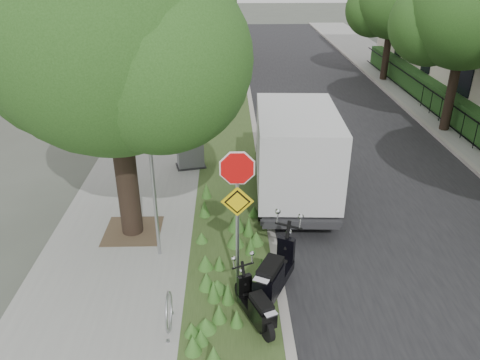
# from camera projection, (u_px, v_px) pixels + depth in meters

# --- Properties ---
(ground) EXTENTS (120.00, 120.00, 0.00)m
(ground) POSITION_uv_depth(u_px,v_px,m) (307.00, 308.00, 9.47)
(ground) COLOR #4C5147
(ground) RESTS_ON ground
(sidewalk_near) EXTENTS (3.50, 60.00, 0.12)m
(sidewalk_near) POSITION_uv_depth(u_px,v_px,m) (160.00, 133.00, 18.30)
(sidewalk_near) COLOR gray
(sidewalk_near) RESTS_ON ground
(verge) EXTENTS (2.00, 60.00, 0.12)m
(verge) POSITION_uv_depth(u_px,v_px,m) (230.00, 132.00, 18.37)
(verge) COLOR #32461E
(verge) RESTS_ON ground
(kerb_near) EXTENTS (0.20, 60.00, 0.13)m
(kerb_near) POSITION_uv_depth(u_px,v_px,m) (255.00, 132.00, 18.39)
(kerb_near) COLOR #9E9991
(kerb_near) RESTS_ON ground
(road) EXTENTS (7.00, 60.00, 0.01)m
(road) POSITION_uv_depth(u_px,v_px,m) (343.00, 133.00, 18.50)
(road) COLOR black
(road) RESTS_ON ground
(kerb_far) EXTENTS (0.20, 60.00, 0.13)m
(kerb_far) POSITION_uv_depth(u_px,v_px,m) (431.00, 130.00, 18.56)
(kerb_far) COLOR #9E9991
(kerb_far) RESTS_ON ground
(footpath_far) EXTENTS (3.20, 60.00, 0.12)m
(footpath_far) POSITION_uv_depth(u_px,v_px,m) (473.00, 130.00, 18.60)
(footpath_far) COLOR gray
(footpath_far) RESTS_ON ground
(street_tree_main) EXTENTS (6.21, 5.54, 7.66)m
(street_tree_main) POSITION_uv_depth(u_px,v_px,m) (107.00, 41.00, 9.81)
(street_tree_main) COLOR black
(street_tree_main) RESTS_ON ground
(bare_post) EXTENTS (0.08, 0.08, 4.00)m
(bare_post) POSITION_uv_depth(u_px,v_px,m) (153.00, 177.00, 10.07)
(bare_post) COLOR #A5A8AD
(bare_post) RESTS_ON ground
(bike_hoop) EXTENTS (0.06, 0.78, 0.77)m
(bike_hoop) POSITION_uv_depth(u_px,v_px,m) (169.00, 312.00, 8.65)
(bike_hoop) COLOR #A5A8AD
(bike_hoop) RESTS_ON ground
(sign_assembly) EXTENTS (0.94, 0.08, 3.22)m
(sign_assembly) POSITION_uv_depth(u_px,v_px,m) (237.00, 194.00, 8.93)
(sign_assembly) COLOR #A5A8AD
(sign_assembly) RESTS_ON ground
(fence_far) EXTENTS (0.04, 24.00, 1.00)m
(fence_far) POSITION_uv_depth(u_px,v_px,m) (451.00, 116.00, 18.31)
(fence_far) COLOR black
(fence_far) RESTS_ON ground
(hedge_far) EXTENTS (1.00, 24.00, 1.10)m
(hedge_far) POSITION_uv_depth(u_px,v_px,m) (469.00, 116.00, 18.33)
(hedge_far) COLOR #194016
(hedge_far) RESTS_ON footpath_far
(far_tree_b) EXTENTS (4.83, 4.31, 6.56)m
(far_tree_b) POSITION_uv_depth(u_px,v_px,m) (464.00, 16.00, 16.71)
(far_tree_b) COLOR black
(far_tree_b) RESTS_ON ground
(far_tree_c) EXTENTS (4.37, 3.89, 5.93)m
(far_tree_c) POSITION_uv_depth(u_px,v_px,m) (392.00, 5.00, 24.06)
(far_tree_c) COLOR black
(far_tree_c) RESTS_ON ground
(scooter_near) EXTENTS (0.75, 1.46, 0.74)m
(scooter_near) POSITION_uv_depth(u_px,v_px,m) (258.00, 311.00, 8.70)
(scooter_near) COLOR black
(scooter_near) RESTS_ON ground
(scooter_far) EXTENTS (1.04, 1.85, 0.95)m
(scooter_far) POSITION_uv_depth(u_px,v_px,m) (273.00, 279.00, 9.39)
(scooter_far) COLOR black
(scooter_far) RESTS_ON ground
(box_truck) EXTENTS (2.24, 5.21, 2.32)m
(box_truck) POSITION_uv_depth(u_px,v_px,m) (294.00, 148.00, 13.12)
(box_truck) COLOR #262628
(box_truck) RESTS_ON ground
(utility_cabinet) EXTENTS (1.04, 0.82, 1.23)m
(utility_cabinet) POSITION_uv_depth(u_px,v_px,m) (190.00, 150.00, 15.11)
(utility_cabinet) COLOR #262628
(utility_cabinet) RESTS_ON ground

